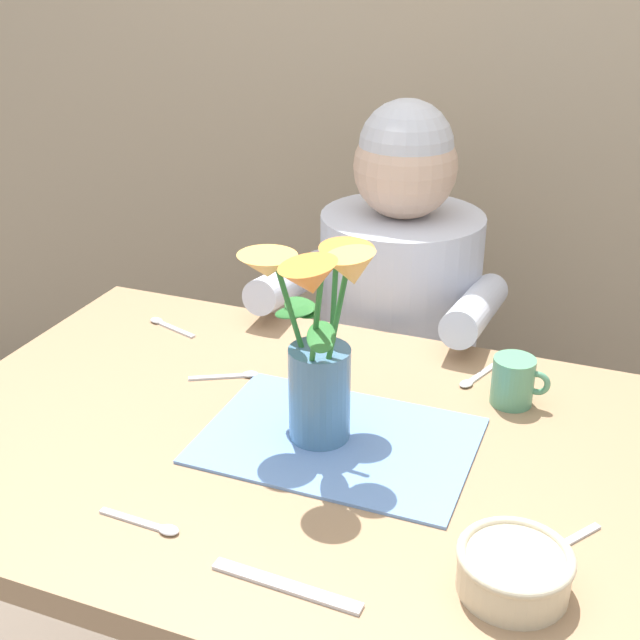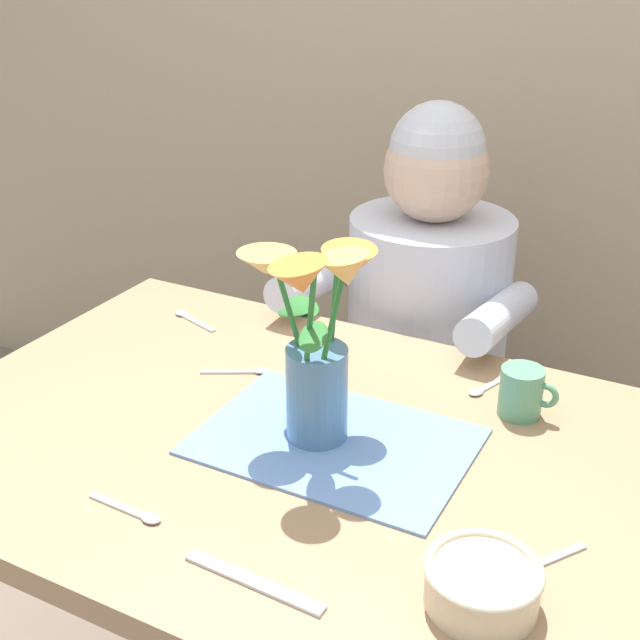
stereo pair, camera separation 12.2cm
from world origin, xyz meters
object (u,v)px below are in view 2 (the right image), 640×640
at_px(flower_vase, 317,338).
at_px(ceramic_bowl, 482,583).
at_px(dinner_knife, 253,582).
at_px(tea_cup, 522,392).
at_px(seated_person, 424,365).

height_order(flower_vase, ceramic_bowl, flower_vase).
bearing_deg(ceramic_bowl, dinner_knife, -159.16).
bearing_deg(ceramic_bowl, tea_cup, 99.89).
relative_size(seated_person, flower_vase, 3.56).
height_order(dinner_knife, tea_cup, tea_cup).
bearing_deg(tea_cup, dinner_knife, -108.45).
height_order(seated_person, tea_cup, seated_person).
height_order(seated_person, dinner_knife, seated_person).
bearing_deg(dinner_knife, seated_person, 100.75).
relative_size(flower_vase, tea_cup, 3.43).
bearing_deg(ceramic_bowl, flower_vase, 146.60).
height_order(ceramic_bowl, tea_cup, tea_cup).
distance_m(dinner_knife, tea_cup, 0.55).
relative_size(seated_person, ceramic_bowl, 8.35).
distance_m(flower_vase, ceramic_bowl, 0.41).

